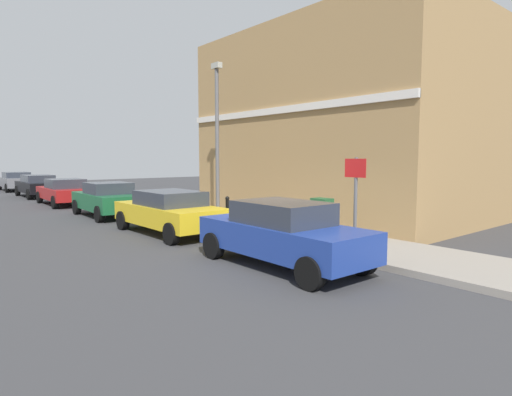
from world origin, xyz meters
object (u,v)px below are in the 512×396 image
street_sign (355,191)px  car_grey (16,181)px  car_black (38,185)px  utility_cabinet (322,220)px  bollard_near_cabinet (286,213)px  car_red (65,191)px  car_blue (282,233)px  bollard_far_kerb (227,211)px  car_green (108,199)px  car_yellow (169,211)px  lamppost (217,134)px

street_sign → car_grey: bearing=93.3°
car_black → street_sign: (1.72, -22.85, 0.92)m
utility_cabinet → bollard_near_cabinet: bearing=86.3°
utility_cabinet → bollard_near_cabinet: 1.55m
car_red → bollard_near_cabinet: car_red is taller
car_blue → bollard_far_kerb: car_blue is taller
car_green → bollard_far_kerb: size_ratio=3.96×
car_yellow → bollard_far_kerb: bearing=-122.4°
car_black → car_red: bearing=-179.4°
car_yellow → car_grey: 23.37m
car_blue → car_black: car_blue is taller
car_green → car_black: bearing=2.0°
car_yellow → car_black: (-0.08, 16.80, 0.00)m
car_black → utility_cabinet: (2.64, -21.02, -0.06)m
utility_cabinet → lamppost: (-0.09, 5.04, 2.62)m
car_yellow → lamppost: 3.65m
car_red → car_grey: size_ratio=1.03×
car_blue → bollard_near_cabinet: (2.72, 2.68, -0.06)m
car_red → utility_cabinet: size_ratio=3.91×
car_yellow → bollard_far_kerb: car_yellow is taller
car_red → lamppost: lamppost is taller
car_green → car_red: (-0.07, 5.82, -0.03)m
car_blue → car_yellow: car_blue is taller
car_black → car_green: bearing=-179.1°
car_green → car_black: (-0.06, 11.57, -0.00)m
car_red → bollard_far_kerb: 12.17m
bollard_far_kerb → bollard_near_cabinet: bearing=-57.7°
car_black → bollard_far_kerb: (1.67, -17.79, -0.03)m
car_black → bollard_far_kerb: car_black is taller
car_yellow → car_black: size_ratio=0.99×
car_yellow → street_sign: bearing=-165.3°
street_sign → car_green: bearing=98.4°
bollard_near_cabinet → car_yellow: bearing=134.8°
street_sign → lamppost: 7.10m
car_grey → lamppost: size_ratio=0.76×
car_green → utility_cabinet: car_green is taller
car_black → lamppost: lamppost is taller
car_blue → lamppost: 7.14m
car_black → utility_cabinet: bearing=-172.3°
bollard_near_cabinet → street_sign: bearing=-106.7°
car_blue → car_red: 16.41m
car_blue → car_red: (-0.02, 16.41, -0.05)m
car_blue → car_yellow: bearing=-0.2°
car_blue → car_yellow: (0.07, 5.36, -0.03)m
car_blue → car_grey: car_blue is taller
car_green → bollard_far_kerb: bearing=-163.9°
street_sign → lamppost: bearing=83.2°
utility_cabinet → street_sign: (-0.91, -1.83, 0.98)m
car_grey → bollard_near_cabinet: car_grey is taller
car_black → bollard_near_cabinet: 19.67m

